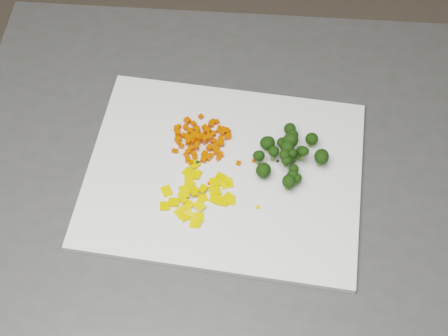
{
  "coord_description": "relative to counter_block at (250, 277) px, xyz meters",
  "views": [
    {
      "loc": [
        -0.33,
        -0.42,
        1.72
      ],
      "look_at": [
        -0.3,
        0.08,
        0.92
      ],
      "focal_mm": 50.0,
      "sensor_mm": 36.0,
      "label": 1
    }
  ],
  "objects": [
    {
      "name": "pepper_chunk_12",
      "position": [
        -0.07,
        -0.05,
        0.46
      ],
      "size": [
        0.02,
        0.02,
        0.01
      ],
      "primitive_type": "cube",
      "rotation": [
        -0.1,
        0.07,
        0.14
      ],
      "color": "#F1B60C",
      "rests_on": "pepper_pile"
    },
    {
      "name": "stray_bit_2",
      "position": [
        -0.07,
        0.05,
        0.46
      ],
      "size": [
        0.01,
        0.01,
        0.0
      ],
      "primitive_type": "cube",
      "rotation": [
        0.0,
        0.0,
        0.05
      ],
      "color": "#D63D02",
      "rests_on": "cutting_board"
    },
    {
      "name": "carrot_cube_38",
      "position": [
        -0.12,
        0.07,
        0.46
      ],
      "size": [
        0.01,
        0.01,
        0.01
      ],
      "primitive_type": "cube",
      "rotation": [
        0.0,
        0.0,
        1.36
      ],
      "color": "#D63D02",
      "rests_on": "carrot_pile"
    },
    {
      "name": "carrot_cube_8",
      "position": [
        -0.08,
        0.03,
        0.46
      ],
      "size": [
        0.01,
        0.01,
        0.01
      ],
      "primitive_type": "cube",
      "rotation": [
        0.0,
        0.0,
        0.01
      ],
      "color": "#D63D02",
      "rests_on": "carrot_pile"
    },
    {
      "name": "carrot_cube_54",
      "position": [
        -0.1,
        0.04,
        0.47
      ],
      "size": [
        0.01,
        0.01,
        0.01
      ],
      "primitive_type": "cube",
      "rotation": [
        0.0,
        0.0,
        2.45
      ],
      "color": "#D63D02",
      "rests_on": "carrot_pile"
    },
    {
      "name": "carrot_cube_23",
      "position": [
        -0.09,
        0.05,
        0.47
      ],
      "size": [
        0.01,
        0.01,
        0.01
      ],
      "primitive_type": "cube",
      "rotation": [
        0.0,
        0.0,
        1.57
      ],
      "color": "#D63D02",
      "rests_on": "carrot_pile"
    },
    {
      "name": "pepper_chunk_5",
      "position": [
        -0.06,
        -0.07,
        0.46
      ],
      "size": [
        0.02,
        0.02,
        0.01
      ],
      "primitive_type": "cube",
      "rotation": [
        -0.01,
        0.15,
        1.27
      ],
      "color": "#F1B60C",
      "rests_on": "pepper_pile"
    },
    {
      "name": "pepper_chunk_19",
      "position": [
        -0.11,
        -0.01,
        0.46
      ],
      "size": [
        0.02,
        0.02,
        0.01
      ],
      "primitive_type": "cube",
      "rotation": [
        -0.05,
        0.14,
        2.32
      ],
      "color": "#F1B60C",
      "rests_on": "pepper_pile"
    },
    {
      "name": "carrot_cube_48",
      "position": [
        -0.09,
        0.07,
        0.46
      ],
      "size": [
        0.01,
        0.01,
        0.01
      ],
      "primitive_type": "cube",
      "rotation": [
        0.0,
        0.0,
        0.12
      ],
      "color": "#D63D02",
      "rests_on": "carrot_pile"
    },
    {
      "name": "broccoli_floret_8",
      "position": [
        0.06,
        -0.0,
        0.48
      ],
      "size": [
        0.02,
        0.02,
        0.03
      ],
      "primitive_type": null,
      "color": "black",
      "rests_on": "broccoli_pile"
    },
    {
      "name": "carrot_cube_79",
      "position": [
        -0.08,
        0.06,
        0.47
      ],
      "size": [
        0.01,
        0.01,
        0.01
      ],
      "primitive_type": "cube",
      "rotation": [
        0.0,
        0.0,
        1.58
      ],
      "color": "#D63D02",
      "rests_on": "carrot_pile"
    },
    {
      "name": "broccoli_floret_11",
      "position": [
        -0.0,
        -0.0,
        0.47
      ],
      "size": [
        0.03,
        0.03,
        0.03
      ],
      "primitive_type": null,
      "color": "black",
      "rests_on": "broccoli_pile"
    },
    {
      "name": "broccoli_floret_15",
      "position": [
        0.04,
        -0.02,
        0.48
      ],
      "size": [
        0.02,
        0.02,
        0.02
      ],
      "primitive_type": null,
      "color": "black",
      "rests_on": "broccoli_pile"
    },
    {
      "name": "pepper_chunk_23",
      "position": [
        -0.12,
        -0.08,
        0.46
      ],
      "size": [
        0.02,
        0.02,
        0.01
      ],
      "primitive_type": "cube",
      "rotation": [
        -0.09,
        -0.11,
        2.12
      ],
      "color": "#F1B60C",
      "rests_on": "pepper_pile"
    },
    {
      "name": "pepper_chunk_14",
      "position": [
        -0.13,
        -0.06,
        0.46
      ],
      "size": [
        0.02,
        0.02,
        0.01
      ],
      "primitive_type": "cube",
      "rotation": [
        0.11,
        0.06,
        3.01
      ],
      "color": "#F1B60C",
      "rests_on": "pepper_pile"
    },
    {
      "name": "carrot_cube_4",
      "position": [
        -0.09,
        0.01,
        0.47
      ],
      "size": [
        0.01,
        0.01,
        0.01
      ],
      "primitive_type": "cube",
      "rotation": [
        0.0,
        0.0,
        1.27
      ],
      "color": "#D63D02",
      "rests_on": "carrot_pile"
    },
    {
      "name": "carrot_cube_18",
      "position": [
        -0.09,
        0.04,
        0.47
      ],
      "size": [
        0.01,
        0.01,
        0.01
      ],
      "primitive_type": "cube",
      "rotation": [
        0.0,
        0.0,
        1.07
      ],
      "color": "#D63D02",
      "rests_on": "carrot_pile"
    },
    {
      "name": "carrot_cube_32",
      "position": [
        -0.11,
        0.05,
        0.47
      ],
      "size": [
        0.01,
        0.01,
        0.01
      ],
      "primitive_type": "cube",
      "rotation": [
        0.0,
        0.0,
        3.02
      ],
      "color": "#D63D02",
      "rests_on": "carrot_pile"
    },
    {
      "name": "stray_bit_7",
      "position": [
        -0.08,
        -0.03,
        0.46
      ],
      "size": [
        0.01,
        0.01,
        0.0
      ],
      "primitive_type": "cube",
      "rotation": [
        0.0,
        0.0,
        1.94
      ],
      "color": "#D63D02",
      "rests_on": "cutting_board"
    },
    {
      "name": "carrot_cube_11",
      "position": [
        -0.13,
        0.07,
        0.47
      ],
      "size": [
        0.01,
        0.01,
        0.01
      ],
      "primitive_type": "cube",
      "rotation": [
        0.0,
        0.0,
        2.99
      ],
      "color": "#D63D02",
      "rests_on": "carrot_pile"
    },
    {
      "name": "pepper_chunk_9",
      "position": [
        -0.12,
        -0.05,
        0.47
      ],
      "size": [
        0.02,
        0.02,
        0.01
      ],
      "primitive_type": "cube",
      "rotation": [
        0.12,
        -0.08,
        1.84
      ],
      "color": "#F1B60C",
      "rests_on": "pepper_pile"
    },
    {
      "name": "carrot_cube_12",
      "position": [
        -0.11,
        0.04,
        0.47
      ],
      "size": [
        0.01,
        0.01,
        0.01
      ],
      "primitive_type": "cube",
      "rotation": [
        0.0,
        0.0,
        2.44
      ],
      "color": "#D63D02",
      "rests_on": "carrot_pile"
    },
    {
      "name": "carrot_cube_76",
      "position": [
        -0.11,
        0.03,
        0.47
      ],
      "size": [
        0.01,
        0.01,
        0.01
      ],
      "primitive_type": "cube",
      "rotation": [
        0.0,
        0.0,
        2.14
      ],
      "color": "#D63D02",
      "rests_on": "carrot_pile"
    },
    {
      "name": "carrot_cube_46",
      "position": [
        -0.07,
        0.04,
        0.46
      ],
      "size": [
        0.01,
        0.01,
        0.01
      ],
      "primitive_type": "cube",
      "rotation": [
        0.0,
        0.0,
        2.82
      ],
      "color": "#D63D02",
      "rests_on": "carrot_pile"
    },
    {
      "name": "carrot_cube_14",
      "position": [
        -0.11,
        0.05,
        0.46
      ],
      "size": [
        0.01,
        0.01,
        0.01
      ],
      "primitive_type": "cube",
      "rotation": [
        0.0,
        0.0,
        2.3
      ],
      "color": "#D63D02",
      "rests_on": "carrot_pile"
    },
    {
      "name": "carrot_cube_80",
      "position": [
        -0.08,
        0.03,
        0.47
      ],
      "size": [
        0.01,
        0.01,
        0.01
      ],
      "primitive_type": "cube",
      "rotation": [
        0.0,
        0.0,
        0.94
      ],
      "color": "#D63D02",
      "rests_on": "carrot_pile"
    },
    {
      "name": "carrot_cube_40",
      "position": [
        -0.07,
        0.05,
        0.46
      ],
      "size": [
        0.01,
        0.01,
        0.01
      ],
      "primitive_type": "cube",
      "rotation": [
        0.0,
        0.0,
        3.02
      ],
      "color": "#D63D02",
      "rests_on": "carrot_pile"
    },
    {
      "name": "carrot_cube_29",
      "position": [
        -0.11,
        0.0,
        0.46
      ],
      "size": [
        0.01,
        0.01,
        0.01
      ],
      "primitive_type": "cube",
      "rotation": [
        0.0,
        0.0,
        1.85
      ],
      "color": "#D63D02",
      "rests_on": "carrot_pile"
    },
    {
      "name": "pepper_chunk_32",
      "position": [
        -0.05,
        -0.04,
        0.46
      ],
      "size": [
        0.02,
        0.02,
        0.01
      ],
      "primitive_type": "cube",
      "rotation": [
        0.11,
        -0.06,
        0.2
      ],
      "color": "#F1B60C",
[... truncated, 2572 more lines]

